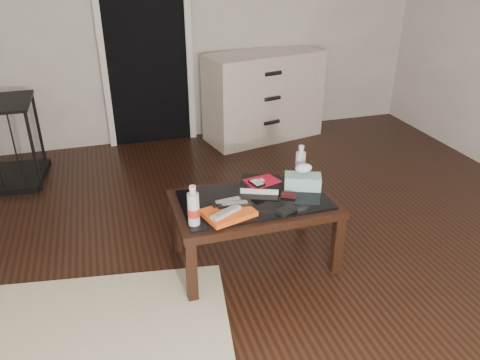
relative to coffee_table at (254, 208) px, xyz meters
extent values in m
plane|color=black|center=(0.06, -0.14, -0.40)|extent=(5.00, 5.00, 0.00)
plane|color=silver|center=(0.06, 2.36, 0.95)|extent=(5.00, 0.00, 5.00)
cube|color=black|center=(-0.34, 2.33, 0.60)|extent=(0.80, 0.05, 2.00)
cube|color=silver|center=(-0.76, 2.30, 0.60)|extent=(0.06, 0.04, 2.04)
cube|color=silver|center=(0.08, 2.30, 0.60)|extent=(0.06, 0.04, 2.04)
cube|color=black|center=(-0.46, -0.26, -0.20)|extent=(0.06, 0.06, 0.40)
cube|color=black|center=(0.46, -0.26, -0.20)|extent=(0.06, 0.06, 0.40)
cube|color=black|center=(-0.46, 0.26, -0.20)|extent=(0.06, 0.06, 0.40)
cube|color=black|center=(0.46, 0.26, -0.20)|extent=(0.06, 0.06, 0.40)
cube|color=black|center=(0.00, 0.00, 0.03)|extent=(1.00, 0.60, 0.05)
cube|color=black|center=(0.00, 0.00, 0.06)|extent=(0.90, 0.50, 0.01)
cube|color=beige|center=(0.80, 2.09, 0.05)|extent=(1.28, 0.74, 0.90)
cylinder|color=black|center=(0.80, 1.83, -0.15)|extent=(0.18, 0.08, 0.04)
cylinder|color=black|center=(0.80, 1.83, 0.10)|extent=(0.18, 0.08, 0.04)
cylinder|color=black|center=(0.80, 1.83, 0.35)|extent=(0.18, 0.08, 0.04)
cube|color=black|center=(-1.41, 1.47, -0.05)|extent=(0.03, 0.03, 0.70)
cube|color=black|center=(-1.41, 2.03, -0.05)|extent=(0.03, 0.03, 0.70)
cube|color=#E35315|center=(-0.21, -0.14, 0.08)|extent=(0.33, 0.28, 0.03)
cube|color=#A8A9AD|center=(-0.23, -0.17, 0.11)|extent=(0.20, 0.14, 0.02)
cube|color=black|center=(-0.15, -0.09, 0.11)|extent=(0.20, 0.07, 0.02)
cube|color=black|center=(-0.18, -0.05, 0.11)|extent=(0.20, 0.07, 0.02)
cube|color=black|center=(0.09, 0.14, 0.09)|extent=(0.31, 0.28, 0.05)
cube|color=#A90B22|center=(0.08, 0.13, 0.11)|extent=(0.21, 0.16, 0.01)
cube|color=black|center=(0.05, 0.09, 0.12)|extent=(0.09, 0.12, 0.02)
cube|color=black|center=(0.21, -0.03, 0.08)|extent=(0.10, 0.09, 0.02)
cube|color=black|center=(0.13, -0.20, 0.07)|extent=(0.14, 0.11, 0.02)
cylinder|color=silver|center=(-0.41, -0.17, 0.18)|extent=(0.08, 0.08, 0.24)
cylinder|color=silver|center=(0.38, 0.18, 0.18)|extent=(0.08, 0.08, 0.24)
cube|color=teal|center=(0.34, 0.05, 0.11)|extent=(0.26, 0.20, 0.09)
camera|label=1|loc=(-0.82, -2.39, 1.47)|focal=35.00mm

